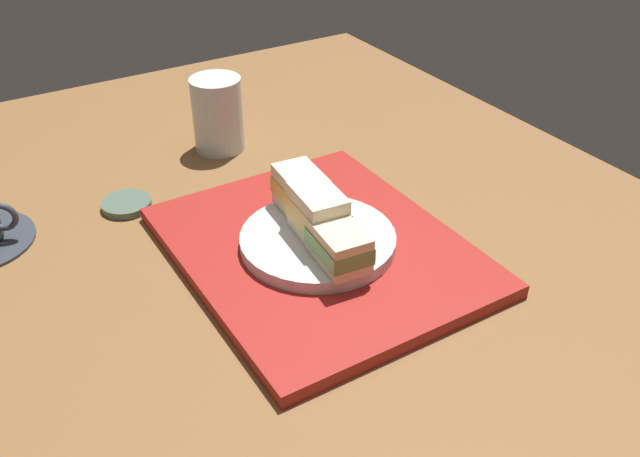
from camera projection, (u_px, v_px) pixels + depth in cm
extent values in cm
cube|color=brown|center=(320.00, 259.00, 89.28)|extent=(140.00, 100.00, 3.00)
cube|color=maroon|center=(319.00, 250.00, 86.84)|extent=(39.31, 32.44, 1.79)
cylinder|color=silver|center=(318.00, 240.00, 85.58)|extent=(19.21, 19.21, 1.63)
cube|color=beige|center=(339.00, 257.00, 80.29)|extent=(8.02, 5.61, 1.21)
cube|color=#669347|center=(339.00, 245.00, 79.38)|extent=(8.11, 5.92, 2.06)
cube|color=beige|center=(339.00, 234.00, 78.47)|extent=(8.02, 5.61, 1.21)
cube|color=beige|center=(318.00, 229.00, 84.64)|extent=(8.02, 5.61, 1.75)
cube|color=gold|center=(318.00, 214.00, 83.41)|extent=(8.53, 5.82, 2.70)
cube|color=beige|center=(318.00, 198.00, 82.17)|extent=(8.02, 5.61, 1.75)
cube|color=beige|center=(299.00, 206.00, 89.15)|extent=(8.02, 5.61, 1.72)
cube|color=gold|center=(299.00, 193.00, 88.08)|extent=(8.11, 5.98, 2.16)
cube|color=beige|center=(298.00, 179.00, 87.00)|extent=(8.02, 5.61, 1.72)
torus|color=#333842|center=(2.00, 217.00, 87.94)|extent=(2.53, 4.00, 4.07)
cylinder|color=silver|center=(218.00, 114.00, 108.65)|extent=(7.94, 7.94, 11.73)
cylinder|color=#4C6051|center=(127.00, 204.00, 96.56)|extent=(6.86, 6.86, 1.05)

